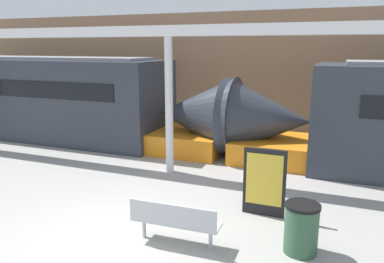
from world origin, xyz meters
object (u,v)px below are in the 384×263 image
train_right (51,100)px  trash_bin (301,228)px  poster_board (264,182)px  support_column_near (169,107)px  bench_near (174,220)px

train_right → trash_bin: (10.36, -5.50, -1.04)m
trash_bin → poster_board: 1.59m
trash_bin → support_column_near: bearing=141.9°
bench_near → trash_bin: (2.18, 0.61, -0.05)m
bench_near → train_right: bearing=141.5°
train_right → trash_bin: size_ratio=16.48×
train_right → trash_bin: 11.78m
train_right → bench_near: train_right is taller
poster_board → support_column_near: support_column_near is taller
train_right → trash_bin: train_right is taller
bench_near → support_column_near: bearing=114.4°
poster_board → bench_near: bearing=-124.1°
poster_board → support_column_near: bearing=148.8°
support_column_near → bench_near: bearing=-63.9°
trash_bin → train_right: bearing=152.0°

